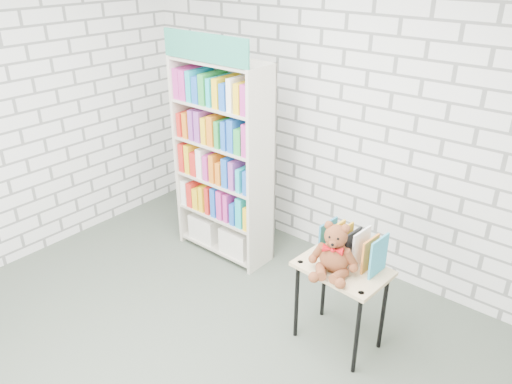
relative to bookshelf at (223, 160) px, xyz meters
The scene contains 6 objects.
ground 1.85m from the bookshelf, 59.01° to the right, with size 4.50×4.50×0.00m, color #454F42.
room_shell 1.78m from the bookshelf, 59.01° to the right, with size 4.52×4.02×2.81m.
bookshelf is the anchor object (origin of this frame).
display_table 1.65m from the bookshelf, 15.06° to the right, with size 0.67×0.49×0.69m.
table_books 1.59m from the bookshelf, 11.40° to the right, with size 0.46×0.23×0.26m.
teddy_bear 1.61m from the bookshelf, 18.69° to the right, with size 0.34×0.34×0.38m.
Camera 1 is at (2.15, -1.73, 2.73)m, focal length 35.00 mm.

